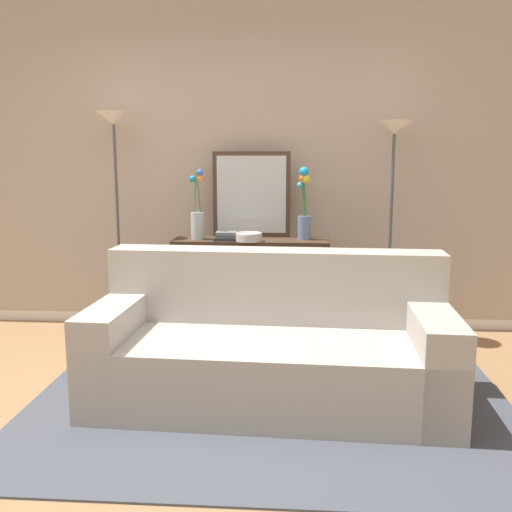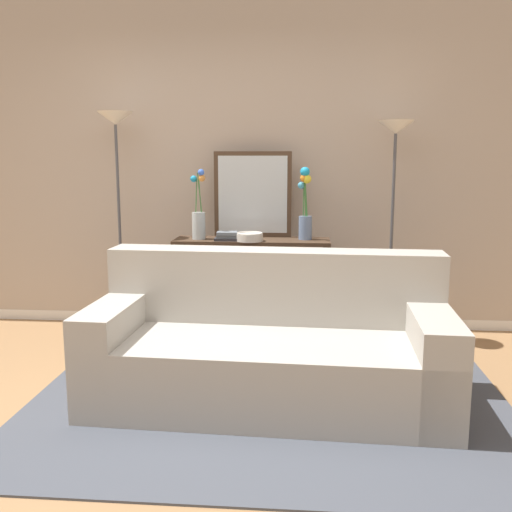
{
  "view_description": "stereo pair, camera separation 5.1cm",
  "coord_description": "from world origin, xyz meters",
  "px_view_note": "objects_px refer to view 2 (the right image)",
  "views": [
    {
      "loc": [
        0.67,
        -2.73,
        1.44
      ],
      "look_at": [
        0.4,
        1.12,
        0.78
      ],
      "focal_mm": 39.95,
      "sensor_mm": 36.0,
      "label": 1
    },
    {
      "loc": [
        0.72,
        -2.72,
        1.44
      ],
      "look_at": [
        0.4,
        1.12,
        0.78
      ],
      "focal_mm": 39.95,
      "sensor_mm": 36.0,
      "label": 2
    }
  ],
  "objects_px": {
    "console_table": "(252,270)",
    "floor_lamp_right": "(394,170)",
    "floor_lamp_left": "(117,161)",
    "wall_mirror": "(253,195)",
    "vase_tall_flowers": "(199,218)",
    "book_row_under_console": "(216,329)",
    "vase_short_flowers": "(305,207)",
    "fruit_bowl": "(250,237)",
    "couch": "(270,350)",
    "book_stack": "(227,236)"
  },
  "relations": [
    {
      "from": "floor_lamp_right",
      "to": "book_row_under_console",
      "type": "bearing_deg",
      "value": -179.32
    },
    {
      "from": "floor_lamp_left",
      "to": "wall_mirror",
      "type": "height_order",
      "value": "floor_lamp_left"
    },
    {
      "from": "couch",
      "to": "floor_lamp_right",
      "type": "height_order",
      "value": "floor_lamp_right"
    },
    {
      "from": "couch",
      "to": "vase_short_flowers",
      "type": "relative_size",
      "value": 3.73
    },
    {
      "from": "console_table",
      "to": "floor_lamp_left",
      "type": "bearing_deg",
      "value": 179.13
    },
    {
      "from": "wall_mirror",
      "to": "book_stack",
      "type": "distance_m",
      "value": 0.43
    },
    {
      "from": "floor_lamp_right",
      "to": "vase_tall_flowers",
      "type": "height_order",
      "value": "floor_lamp_right"
    },
    {
      "from": "wall_mirror",
      "to": "fruit_bowl",
      "type": "xyz_separation_m",
      "value": [
        -0.0,
        -0.26,
        -0.31
      ]
    },
    {
      "from": "floor_lamp_left",
      "to": "vase_short_flowers",
      "type": "height_order",
      "value": "floor_lamp_left"
    },
    {
      "from": "floor_lamp_left",
      "to": "floor_lamp_right",
      "type": "height_order",
      "value": "floor_lamp_left"
    },
    {
      "from": "vase_short_flowers",
      "to": "book_stack",
      "type": "distance_m",
      "value": 0.65
    },
    {
      "from": "fruit_bowl",
      "to": "book_row_under_console",
      "type": "xyz_separation_m",
      "value": [
        -0.29,
        0.11,
        -0.79
      ]
    },
    {
      "from": "wall_mirror",
      "to": "book_row_under_console",
      "type": "xyz_separation_m",
      "value": [
        -0.29,
        -0.15,
        -1.1
      ]
    },
    {
      "from": "console_table",
      "to": "floor_lamp_right",
      "type": "height_order",
      "value": "floor_lamp_right"
    },
    {
      "from": "book_row_under_console",
      "to": "fruit_bowl",
      "type": "bearing_deg",
      "value": -20.52
    },
    {
      "from": "vase_tall_flowers",
      "to": "fruit_bowl",
      "type": "distance_m",
      "value": 0.44
    },
    {
      "from": "vase_short_flowers",
      "to": "couch",
      "type": "bearing_deg",
      "value": -99.38
    },
    {
      "from": "floor_lamp_left",
      "to": "vase_tall_flowers",
      "type": "xyz_separation_m",
      "value": [
        0.66,
        -0.05,
        -0.44
      ]
    },
    {
      "from": "fruit_bowl",
      "to": "book_row_under_console",
      "type": "height_order",
      "value": "fruit_bowl"
    },
    {
      "from": "console_table",
      "to": "floor_lamp_right",
      "type": "xyz_separation_m",
      "value": [
        1.1,
        0.02,
        0.81
      ]
    },
    {
      "from": "floor_lamp_right",
      "to": "book_stack",
      "type": "height_order",
      "value": "floor_lamp_right"
    },
    {
      "from": "floor_lamp_left",
      "to": "wall_mirror",
      "type": "bearing_deg",
      "value": 6.89
    },
    {
      "from": "vase_short_flowers",
      "to": "book_stack",
      "type": "height_order",
      "value": "vase_short_flowers"
    },
    {
      "from": "vase_short_flowers",
      "to": "fruit_bowl",
      "type": "relative_size",
      "value": 2.74
    },
    {
      "from": "vase_tall_flowers",
      "to": "console_table",
      "type": "bearing_deg",
      "value": 4.18
    },
    {
      "from": "console_table",
      "to": "wall_mirror",
      "type": "bearing_deg",
      "value": 92.72
    },
    {
      "from": "floor_lamp_left",
      "to": "fruit_bowl",
      "type": "distance_m",
      "value": 1.23
    },
    {
      "from": "wall_mirror",
      "to": "vase_tall_flowers",
      "type": "distance_m",
      "value": 0.48
    },
    {
      "from": "console_table",
      "to": "book_row_under_console",
      "type": "height_order",
      "value": "console_table"
    },
    {
      "from": "vase_short_flowers",
      "to": "floor_lamp_right",
      "type": "bearing_deg",
      "value": 0.4
    },
    {
      "from": "floor_lamp_right",
      "to": "wall_mirror",
      "type": "height_order",
      "value": "floor_lamp_right"
    },
    {
      "from": "book_stack",
      "to": "book_row_under_console",
      "type": "xyz_separation_m",
      "value": [
        -0.11,
        0.08,
        -0.79
      ]
    },
    {
      "from": "floor_lamp_left",
      "to": "floor_lamp_right",
      "type": "relative_size",
      "value": 1.05
    },
    {
      "from": "floor_lamp_right",
      "to": "fruit_bowl",
      "type": "xyz_separation_m",
      "value": [
        -1.11,
        -0.13,
        -0.52
      ]
    },
    {
      "from": "vase_tall_flowers",
      "to": "book_row_under_console",
      "type": "distance_m",
      "value": 0.93
    },
    {
      "from": "floor_lamp_right",
      "to": "book_stack",
      "type": "xyz_separation_m",
      "value": [
        -1.29,
        -0.1,
        -0.52
      ]
    },
    {
      "from": "book_stack",
      "to": "fruit_bowl",
      "type": "bearing_deg",
      "value": -8.32
    },
    {
      "from": "console_table",
      "to": "floor_lamp_right",
      "type": "relative_size",
      "value": 0.71
    },
    {
      "from": "couch",
      "to": "book_row_under_console",
      "type": "relative_size",
      "value": 5.25
    },
    {
      "from": "vase_tall_flowers",
      "to": "book_row_under_console",
      "type": "relative_size",
      "value": 1.37
    },
    {
      "from": "console_table",
      "to": "fruit_bowl",
      "type": "bearing_deg",
      "value": -94.23
    },
    {
      "from": "book_stack",
      "to": "book_row_under_console",
      "type": "height_order",
      "value": "book_stack"
    },
    {
      "from": "floor_lamp_right",
      "to": "book_stack",
      "type": "bearing_deg",
      "value": -175.58
    },
    {
      "from": "vase_short_flowers",
      "to": "book_stack",
      "type": "bearing_deg",
      "value": -171.13
    },
    {
      "from": "floor_lamp_left",
      "to": "fruit_bowl",
      "type": "height_order",
      "value": "floor_lamp_left"
    },
    {
      "from": "vase_short_flowers",
      "to": "fruit_bowl",
      "type": "bearing_deg",
      "value": -164.22
    },
    {
      "from": "couch",
      "to": "floor_lamp_right",
      "type": "relative_size",
      "value": 1.23
    },
    {
      "from": "vase_short_flowers",
      "to": "book_row_under_console",
      "type": "height_order",
      "value": "vase_short_flowers"
    },
    {
      "from": "floor_lamp_left",
      "to": "fruit_bowl",
      "type": "xyz_separation_m",
      "value": [
        1.08,
        -0.13,
        -0.58
      ]
    },
    {
      "from": "vase_short_flowers",
      "to": "book_stack",
      "type": "xyz_separation_m",
      "value": [
        -0.61,
        -0.09,
        -0.23
      ]
    }
  ]
}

